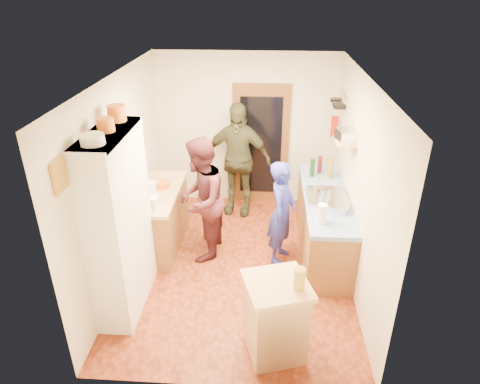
# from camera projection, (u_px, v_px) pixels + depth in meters

# --- Properties ---
(floor) EXTENTS (3.00, 4.00, 0.02)m
(floor) POSITION_uv_depth(u_px,v_px,m) (238.00, 265.00, 6.01)
(floor) COLOR brown
(floor) RESTS_ON ground
(ceiling) EXTENTS (3.00, 4.00, 0.02)m
(ceiling) POSITION_uv_depth(u_px,v_px,m) (238.00, 77.00, 4.83)
(ceiling) COLOR silver
(ceiling) RESTS_ON ground
(wall_back) EXTENTS (3.00, 0.02, 2.60)m
(wall_back) POSITION_uv_depth(u_px,v_px,m) (246.00, 130.00, 7.21)
(wall_back) COLOR beige
(wall_back) RESTS_ON ground
(wall_front) EXTENTS (3.00, 0.02, 2.60)m
(wall_front) POSITION_uv_depth(u_px,v_px,m) (222.00, 282.00, 3.63)
(wall_front) COLOR beige
(wall_front) RESTS_ON ground
(wall_left) EXTENTS (0.02, 4.00, 2.60)m
(wall_left) POSITION_uv_depth(u_px,v_px,m) (121.00, 178.00, 5.51)
(wall_left) COLOR beige
(wall_left) RESTS_ON ground
(wall_right) EXTENTS (0.02, 4.00, 2.60)m
(wall_right) POSITION_uv_depth(u_px,v_px,m) (358.00, 185.00, 5.34)
(wall_right) COLOR beige
(wall_right) RESTS_ON ground
(door_frame) EXTENTS (0.95, 0.06, 2.10)m
(door_frame) POSITION_uv_depth(u_px,v_px,m) (261.00, 146.00, 7.28)
(door_frame) COLOR brown
(door_frame) RESTS_ON ground
(door_glass) EXTENTS (0.70, 0.02, 1.70)m
(door_glass) POSITION_uv_depth(u_px,v_px,m) (261.00, 146.00, 7.24)
(door_glass) COLOR black
(door_glass) RESTS_ON door_frame
(hutch_body) EXTENTS (0.40, 1.20, 2.20)m
(hutch_body) POSITION_uv_depth(u_px,v_px,m) (120.00, 224.00, 4.88)
(hutch_body) COLOR white
(hutch_body) RESTS_ON ground
(hutch_top_shelf) EXTENTS (0.40, 1.14, 0.04)m
(hutch_top_shelf) POSITION_uv_depth(u_px,v_px,m) (106.00, 134.00, 4.39)
(hutch_top_shelf) COLOR white
(hutch_top_shelf) RESTS_ON hutch_body
(plate_stack) EXTENTS (0.23, 0.23, 0.10)m
(plate_stack) POSITION_uv_depth(u_px,v_px,m) (92.00, 139.00, 4.04)
(plate_stack) COLOR white
(plate_stack) RESTS_ON hutch_top_shelf
(orange_pot_a) EXTENTS (0.18, 0.18, 0.14)m
(orange_pot_a) POSITION_uv_depth(u_px,v_px,m) (106.00, 125.00, 4.36)
(orange_pot_a) COLOR orange
(orange_pot_a) RESTS_ON hutch_top_shelf
(orange_pot_b) EXTENTS (0.20, 0.20, 0.18)m
(orange_pot_b) POSITION_uv_depth(u_px,v_px,m) (117.00, 113.00, 4.67)
(orange_pot_b) COLOR orange
(orange_pot_b) RESTS_ON hutch_top_shelf
(left_counter_base) EXTENTS (0.60, 1.40, 0.85)m
(left_counter_base) POSITION_uv_depth(u_px,v_px,m) (159.00, 220.00, 6.29)
(left_counter_base) COLOR brown
(left_counter_base) RESTS_ON ground
(left_counter_top) EXTENTS (0.64, 1.44, 0.05)m
(left_counter_top) POSITION_uv_depth(u_px,v_px,m) (156.00, 192.00, 6.09)
(left_counter_top) COLOR tan
(left_counter_top) RESTS_ON left_counter_base
(toaster) EXTENTS (0.25, 0.19, 0.17)m
(toaster) POSITION_uv_depth(u_px,v_px,m) (150.00, 203.00, 5.58)
(toaster) COLOR white
(toaster) RESTS_ON left_counter_top
(kettle) EXTENTS (0.18, 0.18, 0.18)m
(kettle) POSITION_uv_depth(u_px,v_px,m) (150.00, 188.00, 5.94)
(kettle) COLOR white
(kettle) RESTS_ON left_counter_top
(orange_bowl) EXTENTS (0.23, 0.23, 0.08)m
(orange_bowl) POSITION_uv_depth(u_px,v_px,m) (163.00, 185.00, 6.15)
(orange_bowl) COLOR orange
(orange_bowl) RESTS_ON left_counter_top
(chopping_board) EXTENTS (0.34, 0.27, 0.02)m
(chopping_board) POSITION_uv_depth(u_px,v_px,m) (165.00, 176.00, 6.50)
(chopping_board) COLOR tan
(chopping_board) RESTS_ON left_counter_top
(right_counter_base) EXTENTS (0.60, 2.20, 0.84)m
(right_counter_base) POSITION_uv_depth(u_px,v_px,m) (323.00, 224.00, 6.20)
(right_counter_base) COLOR brown
(right_counter_base) RESTS_ON ground
(right_counter_top) EXTENTS (0.62, 2.22, 0.06)m
(right_counter_top) POSITION_uv_depth(u_px,v_px,m) (326.00, 196.00, 5.99)
(right_counter_top) COLOR #1144AB
(right_counter_top) RESTS_ON right_counter_base
(hob) EXTENTS (0.55, 0.58, 0.04)m
(hob) POSITION_uv_depth(u_px,v_px,m) (327.00, 196.00, 5.88)
(hob) COLOR silver
(hob) RESTS_ON right_counter_top
(pot_on_hob) EXTENTS (0.18, 0.18, 0.12)m
(pot_on_hob) POSITION_uv_depth(u_px,v_px,m) (324.00, 192.00, 5.83)
(pot_on_hob) COLOR silver
(pot_on_hob) RESTS_ON hob
(bottle_a) EXTENTS (0.09, 0.09, 0.29)m
(bottle_a) POSITION_uv_depth(u_px,v_px,m) (312.00, 168.00, 6.45)
(bottle_a) COLOR #143F14
(bottle_a) RESTS_ON right_counter_top
(bottle_b) EXTENTS (0.07, 0.07, 0.27)m
(bottle_b) POSITION_uv_depth(u_px,v_px,m) (320.00, 164.00, 6.59)
(bottle_b) COLOR #591419
(bottle_b) RESTS_ON right_counter_top
(bottle_c) EXTENTS (0.09, 0.09, 0.33)m
(bottle_c) POSITION_uv_depth(u_px,v_px,m) (330.00, 168.00, 6.39)
(bottle_c) COLOR olive
(bottle_c) RESTS_ON right_counter_top
(paper_towel) EXTENTS (0.14, 0.14, 0.26)m
(paper_towel) POSITION_uv_depth(u_px,v_px,m) (322.00, 214.00, 5.22)
(paper_towel) COLOR white
(paper_towel) RESTS_ON right_counter_top
(mixing_bowl) EXTENTS (0.29, 0.29, 0.10)m
(mixing_bowl) POSITION_uv_depth(u_px,v_px,m) (338.00, 208.00, 5.52)
(mixing_bowl) COLOR silver
(mixing_bowl) RESTS_ON right_counter_top
(island_base) EXTENTS (0.69, 0.69, 0.86)m
(island_base) POSITION_uv_depth(u_px,v_px,m) (275.00, 320.00, 4.45)
(island_base) COLOR tan
(island_base) RESTS_ON ground
(island_top) EXTENTS (0.77, 0.77, 0.05)m
(island_top) POSITION_uv_depth(u_px,v_px,m) (277.00, 285.00, 4.24)
(island_top) COLOR tan
(island_top) RESTS_ON island_base
(cutting_board) EXTENTS (0.42, 0.37, 0.02)m
(cutting_board) POSITION_uv_depth(u_px,v_px,m) (271.00, 282.00, 4.27)
(cutting_board) COLOR white
(cutting_board) RESTS_ON island_top
(oil_jar) EXTENTS (0.14, 0.14, 0.23)m
(oil_jar) POSITION_uv_depth(u_px,v_px,m) (299.00, 279.00, 4.11)
(oil_jar) COLOR #AD9E2D
(oil_jar) RESTS_ON island_top
(pan_rail) EXTENTS (0.02, 0.65, 0.02)m
(pan_rail) POSITION_uv_depth(u_px,v_px,m) (343.00, 95.00, 6.36)
(pan_rail) COLOR silver
(pan_rail) RESTS_ON wall_right
(pan_hang_a) EXTENTS (0.18, 0.18, 0.05)m
(pan_hang_a) POSITION_uv_depth(u_px,v_px,m) (339.00, 107.00, 6.26)
(pan_hang_a) COLOR black
(pan_hang_a) RESTS_ON pan_rail
(pan_hang_b) EXTENTS (0.16, 0.16, 0.05)m
(pan_hang_b) POSITION_uv_depth(u_px,v_px,m) (337.00, 104.00, 6.45)
(pan_hang_b) COLOR black
(pan_hang_b) RESTS_ON pan_rail
(pan_hang_c) EXTENTS (0.17, 0.17, 0.05)m
(pan_hang_c) POSITION_uv_depth(u_px,v_px,m) (336.00, 100.00, 6.63)
(pan_hang_c) COLOR black
(pan_hang_c) RESTS_ON pan_rail
(wall_shelf) EXTENTS (0.26, 0.42, 0.03)m
(wall_shelf) POSITION_uv_depth(u_px,v_px,m) (345.00, 142.00, 5.56)
(wall_shelf) COLOR tan
(wall_shelf) RESTS_ON wall_right
(radio) EXTENTS (0.27, 0.33, 0.15)m
(radio) POSITION_uv_depth(u_px,v_px,m) (346.00, 135.00, 5.52)
(radio) COLOR silver
(radio) RESTS_ON wall_shelf
(ext_bracket) EXTENTS (0.06, 0.10, 0.04)m
(ext_bracket) POSITION_uv_depth(u_px,v_px,m) (338.00, 130.00, 6.78)
(ext_bracket) COLOR black
(ext_bracket) RESTS_ON wall_right
(fire_extinguisher) EXTENTS (0.11, 0.11, 0.32)m
(fire_extinguisher) POSITION_uv_depth(u_px,v_px,m) (334.00, 127.00, 6.77)
(fire_extinguisher) COLOR red
(fire_extinguisher) RESTS_ON wall_right
(picture_frame) EXTENTS (0.03, 0.25, 0.30)m
(picture_frame) POSITION_uv_depth(u_px,v_px,m) (60.00, 175.00, 3.79)
(picture_frame) COLOR gold
(picture_frame) RESTS_ON wall_left
(person_hob) EXTENTS (0.49, 0.62, 1.49)m
(person_hob) POSITION_uv_depth(u_px,v_px,m) (283.00, 214.00, 5.79)
(person_hob) COLOR navy
(person_hob) RESTS_ON ground
(person_left) EXTENTS (0.75, 0.92, 1.77)m
(person_left) POSITION_uv_depth(u_px,v_px,m) (204.00, 199.00, 5.89)
(person_left) COLOR #451C22
(person_left) RESTS_ON ground
(person_back) EXTENTS (1.18, 0.65, 1.90)m
(person_back) POSITION_uv_depth(u_px,v_px,m) (238.00, 160.00, 6.98)
(person_back) COLOR #363721
(person_back) RESTS_ON ground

